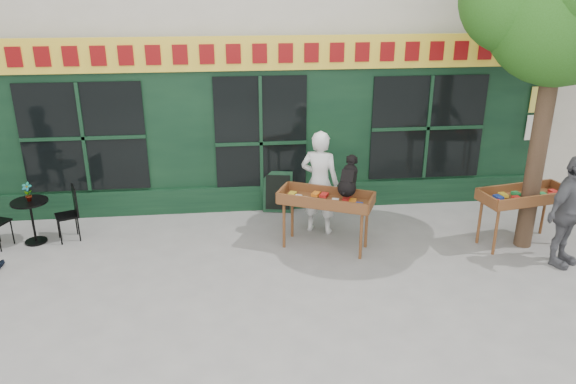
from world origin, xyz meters
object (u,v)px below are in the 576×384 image
at_px(bistro_table, 31,213).
at_px(book_cart_right, 524,199).
at_px(dog, 349,175).
at_px(book_cart_center, 326,202).
at_px(man_right, 568,212).
at_px(woman, 320,182).

bearing_deg(bistro_table, book_cart_right, -6.56).
xyz_separation_m(book_cart_right, bistro_table, (-8.20, 0.94, -0.28)).
height_order(dog, bistro_table, dog).
height_order(book_cart_center, man_right, man_right).
bearing_deg(book_cart_right, bistro_table, 162.70).
xyz_separation_m(woman, bistro_table, (-4.90, 0.07, -0.38)).
bearing_deg(woman, bistro_table, 24.05).
height_order(book_cart_center, dog, dog).
height_order(book_cart_right, man_right, man_right).
relative_size(dog, woman, 0.33).
bearing_deg(man_right, dog, 133.41).
bearing_deg(book_cart_center, woman, 114.86).
bearing_deg(man_right, book_cart_right, 81.06).
relative_size(book_cart_center, bistro_table, 2.13).
bearing_deg(woman, book_cart_right, -169.95).
distance_m(book_cart_center, book_cart_right, 3.31).
distance_m(book_cart_right, bistro_table, 8.26).
relative_size(book_cart_center, man_right, 0.91).
distance_m(book_cart_center, man_right, 3.73).
bearing_deg(dog, man_right, 9.01).
relative_size(woman, man_right, 1.03).
bearing_deg(woman, dog, 141.43).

